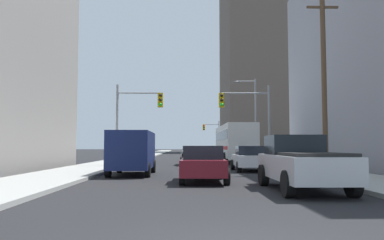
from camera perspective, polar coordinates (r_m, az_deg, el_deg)
The scene contains 14 objects.
sidewalk_left at distance 55.95m, azimuth -7.51°, elevation -5.36°, with size 3.66×160.00×0.15m, color #9E9E99.
sidewalk_right at distance 56.12m, azimuth 6.48°, elevation -5.37°, with size 3.66×160.00×0.15m, color #9E9E99.
city_bus at distance 36.00m, azimuth 6.30°, elevation -3.23°, with size 2.67×11.50×3.40m.
pickup_truck_silver at distance 13.69m, azimuth 15.87°, elevation -6.15°, with size 2.20×5.43×1.90m.
cargo_van_navy at distance 20.54m, azimuth -8.80°, elevation -4.48°, with size 2.16×5.23×2.26m.
sedan_maroon at distance 16.20m, azimuth 1.60°, elevation -6.50°, with size 1.95×4.26×1.52m.
sedan_white at distance 23.65m, azimuth 8.58°, elevation -5.65°, with size 1.96×4.26×1.52m.
sedan_black at distance 30.90m, azimuth 0.07°, elevation -5.28°, with size 1.95×4.24×1.52m.
traffic_signal_near_left at distance 28.23m, azimuth -8.18°, elevation 1.24°, with size 3.42×0.44×6.00m.
traffic_signal_near_right at distance 28.41m, azimuth 8.22°, elevation 1.24°, with size 3.79×0.44×6.00m.
traffic_signal_far_right at distance 68.18m, azimuth 3.00°, elevation -1.83°, with size 2.98×0.44×6.00m.
utility_pole_right at distance 22.94m, azimuth 19.00°, elevation 6.79°, with size 2.20×0.28×10.80m.
street_lamp_right at distance 34.41m, azimuth 8.92°, elevation 1.12°, with size 2.08×0.32×7.50m.
building_right_far_highrise at distance 103.73m, azimuth 11.30°, elevation 8.97°, with size 23.36×24.87×49.08m, color #66564C.
Camera 1 is at (-0.71, -5.60, 1.50)m, focal length 35.89 mm.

